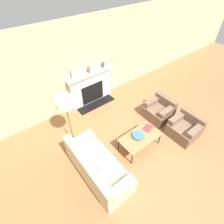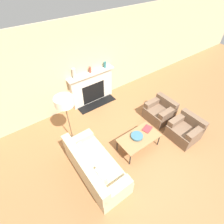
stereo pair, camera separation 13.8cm
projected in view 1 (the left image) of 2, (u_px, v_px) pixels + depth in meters
ground_plane at (149, 149)px, 4.99m from camera, size 18.00×18.00×0.00m
wall_back at (88, 63)px, 5.72m from camera, size 18.00×0.06×2.90m
fireplace at (91, 88)px, 6.20m from camera, size 1.72×0.59×1.18m
couch at (97, 168)px, 4.22m from camera, size 0.82×1.84×0.85m
armchair_near at (185, 128)px, 5.20m from camera, size 0.77×0.80×0.71m
armchair_far at (159, 110)px, 5.77m from camera, size 0.77×0.80×0.71m
coffee_table at (140, 137)px, 4.79m from camera, size 1.15×0.64×0.45m
bowl at (138, 135)px, 4.74m from camera, size 0.33×0.33×0.07m
book at (148, 128)px, 4.98m from camera, size 0.33×0.28×0.02m
floor_lamp at (65, 105)px, 4.28m from camera, size 0.48×0.48×1.60m
mantel_vase_left at (73, 74)px, 5.42m from camera, size 0.12×0.12×0.34m
mantel_vase_center_left at (89, 70)px, 5.72m from camera, size 0.08×0.08×0.21m
mantel_vase_center_right at (103, 65)px, 5.98m from camera, size 0.09×0.09×0.21m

